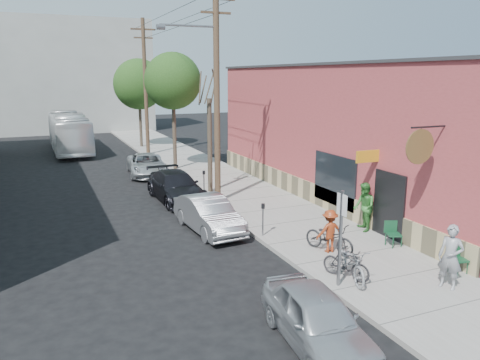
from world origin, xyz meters
name	(u,v)px	position (x,y,z in m)	size (l,w,h in m)	color
ground	(216,257)	(0.00, 0.00, 0.00)	(120.00, 120.00, 0.00)	black
sidewalk	(218,180)	(4.25, 11.00, 0.07)	(4.50, 58.00, 0.15)	gray
cafe_building	(350,132)	(8.99, 4.99, 3.30)	(6.60, 20.20, 6.61)	#A33C40
end_cap_building	(65,76)	(-2.00, 42.00, 6.00)	(18.00, 8.00, 12.00)	#A1A29D
sign_post	(341,229)	(2.35, -3.77, 1.83)	(0.07, 0.45, 2.80)	slate
parking_meter_near	(263,214)	(2.25, 0.95, 0.98)	(0.14, 0.14, 1.24)	slate
parking_meter_far	(204,179)	(2.25, 7.69, 0.98)	(0.14, 0.14, 1.24)	slate
utility_pole_near	(215,90)	(2.39, 6.26, 5.41)	(3.57, 0.28, 10.00)	#503A28
utility_pole_far	(145,85)	(2.45, 21.43, 5.34)	(1.80, 0.28, 10.00)	#503A28
tree_bare	(210,146)	(2.80, 8.29, 2.54)	(0.24, 0.24, 4.78)	#44392C
tree_leafy_mid	(173,81)	(2.80, 15.00, 5.70)	(3.56, 3.56, 7.35)	#44392C
tree_leafy_far	(139,84)	(2.80, 25.62, 5.35)	(4.19, 4.19, 7.30)	#44392C
patio_chair_a	(394,234)	(5.99, -1.89, 0.59)	(0.50, 0.50, 0.88)	#124126
patio_chair_b	(458,259)	(6.20, -4.48, 0.59)	(0.50, 0.50, 0.88)	#124126
patron_grey	(451,257)	(5.11, -5.13, 1.08)	(0.68, 0.44, 1.86)	gray
patron_green	(364,207)	(6.08, -0.06, 1.10)	(0.92, 0.72, 1.89)	#378033
cyclist	(330,231)	(3.60, -1.44, 0.89)	(0.96, 0.55, 1.48)	maroon
cyclist_bike	(329,238)	(3.60, -1.44, 0.65)	(0.67, 1.91, 1.00)	black
parked_bike_a	(346,264)	(2.82, -3.45, 0.61)	(0.43, 1.54, 0.92)	black
parked_bike_b	(351,263)	(2.92, -3.55, 0.66)	(0.68, 1.94, 1.02)	gray
car_0	(317,319)	(0.26, -5.92, 0.66)	(1.55, 3.85, 1.31)	#B7BABF
car_1	(209,214)	(0.70, 2.66, 0.69)	(1.46, 4.19, 1.38)	#97989E
car_2	(176,187)	(0.80, 7.70, 0.71)	(1.99, 4.89, 1.42)	black
car_3	(147,165)	(0.80, 14.30, 0.66)	(2.18, 4.74, 1.32)	#B5BABD
bus	(69,132)	(-2.92, 26.20, 1.54)	(2.60, 11.09, 3.09)	white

